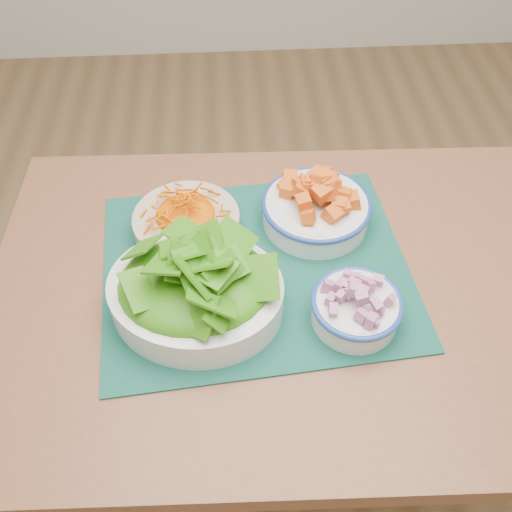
{
  "coord_description": "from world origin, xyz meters",
  "views": [
    {
      "loc": [
        -0.24,
        -0.79,
        1.53
      ],
      "look_at": [
        -0.2,
        -0.14,
        0.78
      ],
      "focal_mm": 40.0,
      "sensor_mm": 36.0,
      "label": 1
    }
  ],
  "objects": [
    {
      "name": "placemat",
      "position": [
        -0.2,
        -0.14,
        0.75
      ],
      "size": [
        0.57,
        0.48,
        0.0
      ],
      "primitive_type": "cube",
      "rotation": [
        0.0,
        0.0,
        0.08
      ],
      "color": "#09322A",
      "rests_on": "table"
    },
    {
      "name": "table",
      "position": [
        -0.12,
        -0.17,
        0.64
      ],
      "size": [
        1.12,
        0.77,
        0.75
      ],
      "rotation": [
        0.0,
        0.0,
        -0.03
      ],
      "color": "brown",
      "rests_on": "ground"
    },
    {
      "name": "ground",
      "position": [
        0.0,
        0.0,
        0.0
      ],
      "size": [
        4.0,
        4.0,
        0.0
      ],
      "primitive_type": "plane",
      "color": "olive",
      "rests_on": "ground"
    },
    {
      "name": "squash_bowl",
      "position": [
        -0.08,
        -0.03,
        0.8
      ],
      "size": [
        0.25,
        0.25,
        0.1
      ],
      "rotation": [
        0.0,
        0.0,
        0.29
      ],
      "color": "white",
      "rests_on": "placemat"
    },
    {
      "name": "carrot_bowl",
      "position": [
        -0.32,
        -0.04,
        0.79
      ],
      "size": [
        0.23,
        0.23,
        0.08
      ],
      "rotation": [
        0.0,
        0.0,
        0.17
      ],
      "color": "#C3B091",
      "rests_on": "placemat"
    },
    {
      "name": "lettuce_bowl",
      "position": [
        -0.3,
        -0.22,
        0.81
      ],
      "size": [
        0.33,
        0.3,
        0.13
      ],
      "rotation": [
        0.0,
        0.0,
        -0.22
      ],
      "color": "white",
      "rests_on": "placemat"
    },
    {
      "name": "onion_bowl",
      "position": [
        -0.05,
        -0.26,
        0.79
      ],
      "size": [
        0.17,
        0.17,
        0.07
      ],
      "rotation": [
        0.0,
        0.0,
        0.25
      ],
      "color": "white",
      "rests_on": "placemat"
    }
  ]
}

